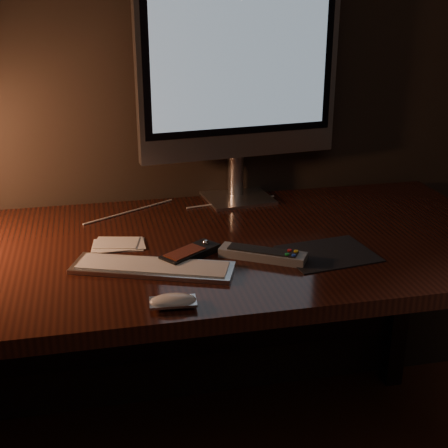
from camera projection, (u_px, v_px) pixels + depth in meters
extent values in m
cube|color=black|center=(204.00, 251.00, 1.59)|extent=(1.60, 0.75, 0.04)
cube|color=black|center=(400.00, 295.00, 2.17)|extent=(0.06, 0.06, 0.71)
cube|color=black|center=(185.00, 287.00, 2.00)|extent=(1.48, 0.02, 0.51)
cube|color=silver|center=(238.00, 198.00, 1.90)|extent=(0.21, 0.19, 0.01)
cylinder|color=silver|center=(236.00, 173.00, 1.91)|extent=(0.05, 0.05, 0.13)
cube|color=silver|center=(239.00, 72.00, 1.76)|extent=(0.59, 0.10, 0.49)
cube|color=black|center=(241.00, 62.00, 1.73)|extent=(0.56, 0.07, 0.41)
cube|color=#99B7D1|center=(242.00, 62.00, 1.73)|extent=(0.51, 0.06, 0.37)
cube|color=silver|center=(153.00, 267.00, 1.43)|extent=(0.38, 0.23, 0.01)
cube|color=black|center=(328.00, 254.00, 1.52)|extent=(0.24, 0.20, 0.00)
ellipsoid|color=white|center=(173.00, 303.00, 1.27)|extent=(0.10, 0.06, 0.02)
cube|color=black|center=(190.00, 254.00, 1.50)|extent=(0.16, 0.14, 0.02)
cube|color=maroon|center=(190.00, 250.00, 1.49)|extent=(0.11, 0.09, 0.00)
sphere|color=silver|center=(190.00, 249.00, 1.49)|extent=(0.02, 0.02, 0.02)
cube|color=gray|center=(263.00, 255.00, 1.49)|extent=(0.21, 0.15, 0.02)
cube|color=black|center=(263.00, 250.00, 1.49)|extent=(0.16, 0.12, 0.00)
cylinder|color=red|center=(263.00, 249.00, 1.48)|extent=(0.01, 0.01, 0.00)
cylinder|color=#0C8C19|center=(263.00, 249.00, 1.48)|extent=(0.01, 0.01, 0.00)
cylinder|color=gold|center=(263.00, 249.00, 1.48)|extent=(0.01, 0.01, 0.00)
cylinder|color=#1433BF|center=(263.00, 249.00, 1.48)|extent=(0.01, 0.01, 0.00)
cube|color=white|center=(118.00, 244.00, 1.57)|extent=(0.14, 0.10, 0.01)
cylinder|color=white|center=(182.00, 208.00, 1.82)|extent=(0.56, 0.19, 0.01)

